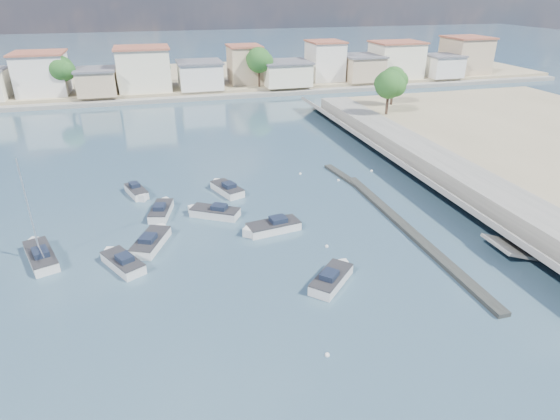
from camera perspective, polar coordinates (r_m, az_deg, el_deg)
The scene contains 17 objects.
ground at distance 68.13m, azimuth -2.55°, elevation 8.19°, with size 400.00×400.00×0.00m, color #2F4A5F.
seawall_walkway at distance 52.79m, azimuth 24.68°, elevation 1.56°, with size 5.00×90.00×1.80m, color slate.
breakwater at distance 46.51m, azimuth 13.61°, elevation -0.84°, with size 2.00×31.02×0.35m.
far_shore_land at distance 117.96m, azimuth -8.55°, elevation 15.69°, with size 160.00×40.00×1.40m, color gray.
far_shore_quay at distance 97.57m, azimuth -6.83°, elevation 13.59°, with size 160.00×2.50×0.80m, color slate.
far_town at distance 104.58m, azimuth -1.45°, elevation 17.07°, with size 113.01×12.80×8.35m.
shore_trees at distance 95.37m, azimuth -1.55°, elevation 17.03°, with size 74.56×38.32×7.92m.
motorboat_a at distance 39.72m, azimuth -18.75°, elevation -6.03°, with size 3.63×4.71×1.48m.
motorboat_b at distance 42.11m, azimuth -15.33°, elevation -3.65°, with size 3.70×5.27×1.48m.
motorboat_c at distance 46.13m, azimuth -8.20°, elevation -0.29°, with size 4.97×3.99×1.48m.
motorboat_d at distance 42.82m, azimuth -1.14°, elevation -2.15°, with size 5.52×2.72×1.48m.
motorboat_e at distance 47.57m, azimuth -14.22°, elevation -0.02°, with size 2.71×4.85×1.48m.
motorboat_f at distance 51.43m, azimuth -6.59°, elevation 2.60°, with size 3.26×5.05×1.48m.
motorboat_g at distance 52.49m, azimuth -17.03°, elevation 2.09°, with size 2.62×4.32×1.48m.
motorboat_h at distance 35.94m, azimuth 6.43°, elevation -8.24°, with size 4.40×4.38×1.48m.
sailboat at distance 43.27m, azimuth -27.20°, elevation -4.88°, with size 3.55×5.95×9.00m.
mooring_buoys at distance 46.08m, azimuth 8.50°, elevation -0.80°, with size 16.72×29.89×0.31m.
Camera 1 is at (-14.45, -23.43, 20.25)m, focal length 30.00 mm.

